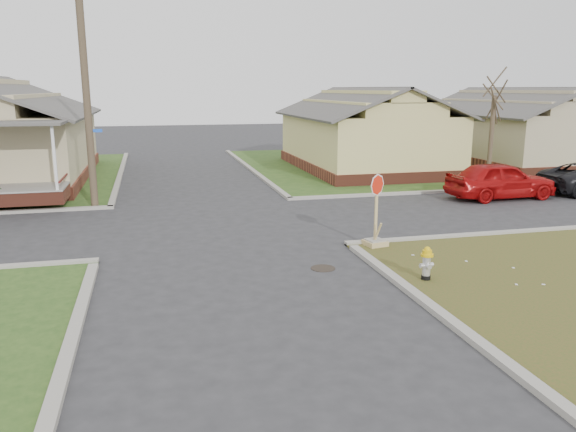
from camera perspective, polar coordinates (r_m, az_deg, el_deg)
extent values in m
plane|color=#2A2A2D|center=(14.67, -5.28, -5.38)|extent=(120.00, 120.00, 0.00)
cube|color=#294819|center=(40.11, 23.10, 5.30)|extent=(37.00, 19.00, 0.05)
cylinder|color=black|center=(14.68, 3.57, -5.32)|extent=(0.64, 0.64, 0.01)
cube|color=brown|center=(32.87, 7.70, 5.25)|extent=(7.20, 11.20, 0.60)
cube|color=#E3DB85|center=(32.70, 7.78, 8.03)|extent=(7.00, 11.00, 2.60)
cube|color=brown|center=(37.70, 22.05, 5.39)|extent=(7.20, 11.20, 0.60)
cube|color=#BEB089|center=(37.55, 22.25, 7.81)|extent=(7.00, 11.00, 2.60)
cylinder|color=#463628|center=(22.79, -19.83, 11.91)|extent=(0.28, 0.28, 9.00)
cylinder|color=#463628|center=(28.96, 19.92, 7.28)|extent=(0.22, 0.22, 4.20)
cylinder|color=black|center=(14.08, 13.82, -6.06)|extent=(0.23, 0.23, 0.10)
cylinder|color=silver|center=(13.99, 13.88, -4.95)|extent=(0.19, 0.19, 0.47)
sphere|color=silver|center=(13.93, 13.93, -4.02)|extent=(0.19, 0.19, 0.19)
cylinder|color=gold|center=(13.91, 13.94, -3.86)|extent=(0.31, 0.31, 0.06)
cylinder|color=gold|center=(13.89, 13.96, -3.58)|extent=(0.23, 0.23, 0.10)
sphere|color=gold|center=(13.88, 13.97, -3.33)|extent=(0.15, 0.15, 0.15)
cube|color=tan|center=(16.76, 8.82, -2.72)|extent=(0.59, 0.59, 0.14)
cube|color=gray|center=(16.74, 8.83, -2.42)|extent=(0.48, 0.48, 0.04)
cube|color=tan|center=(16.52, 8.94, 0.71)|extent=(0.09, 0.04, 2.00)
cylinder|color=red|center=(16.35, 9.09, 3.13)|extent=(0.54, 0.23, 0.57)
cylinder|color=silver|center=(16.36, 9.07, 3.14)|extent=(0.61, 0.26, 0.65)
imported|color=#A20B0C|center=(25.38, 20.78, 3.42)|extent=(4.67, 1.96, 1.58)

